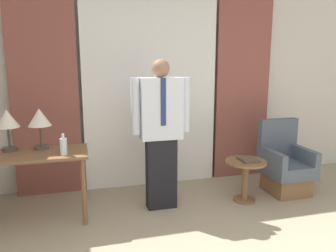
% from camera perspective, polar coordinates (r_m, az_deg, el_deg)
% --- Properties ---
extents(wall_back, '(10.00, 0.06, 2.70)m').
position_cam_1_polar(wall_back, '(4.52, -3.30, 6.94)').
color(wall_back, silver).
rests_on(wall_back, ground_plane).
extents(curtain_sheer_center, '(1.79, 0.06, 2.58)m').
position_cam_1_polar(curtain_sheer_center, '(4.40, -2.94, 6.05)').
color(curtain_sheer_center, white).
rests_on(curtain_sheer_center, ground_plane).
extents(curtain_drape_left, '(0.81, 0.06, 2.58)m').
position_cam_1_polar(curtain_drape_left, '(4.32, -20.68, 5.26)').
color(curtain_drape_left, brown).
rests_on(curtain_drape_left, ground_plane).
extents(curtain_drape_right, '(0.81, 0.06, 2.58)m').
position_cam_1_polar(curtain_drape_right, '(4.86, 12.81, 6.27)').
color(curtain_drape_right, brown).
rests_on(curtain_drape_right, ground_plane).
extents(desk, '(1.27, 0.58, 0.75)m').
position_cam_1_polar(desk, '(3.72, -23.67, -6.02)').
color(desk, brown).
rests_on(desk, ground_plane).
extents(table_lamp_left, '(0.24, 0.24, 0.44)m').
position_cam_1_polar(table_lamp_left, '(3.79, -26.21, 0.79)').
color(table_lamp_left, '#4C4238').
rests_on(table_lamp_left, desk).
extents(table_lamp_right, '(0.24, 0.24, 0.44)m').
position_cam_1_polar(table_lamp_right, '(3.74, -21.47, 1.04)').
color(table_lamp_right, '#4C4238').
rests_on(table_lamp_right, desk).
extents(bottle_near_edge, '(0.07, 0.07, 0.22)m').
position_cam_1_polar(bottle_near_edge, '(3.47, -17.73, -3.38)').
color(bottle_near_edge, silver).
rests_on(bottle_near_edge, desk).
extents(person, '(0.68, 0.22, 1.71)m').
position_cam_1_polar(person, '(3.69, -1.22, -0.67)').
color(person, black).
rests_on(person, ground_plane).
extents(armchair, '(0.54, 0.59, 0.94)m').
position_cam_1_polar(armchair, '(4.56, 19.65, -6.69)').
color(armchair, brown).
rests_on(armchair, ground_plane).
extents(side_table, '(0.49, 0.49, 0.51)m').
position_cam_1_polar(side_table, '(4.11, 13.33, -8.08)').
color(side_table, brown).
rests_on(side_table, ground_plane).
extents(book, '(0.20, 0.24, 0.03)m').
position_cam_1_polar(book, '(4.07, 13.79, -5.68)').
color(book, brown).
rests_on(book, side_table).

